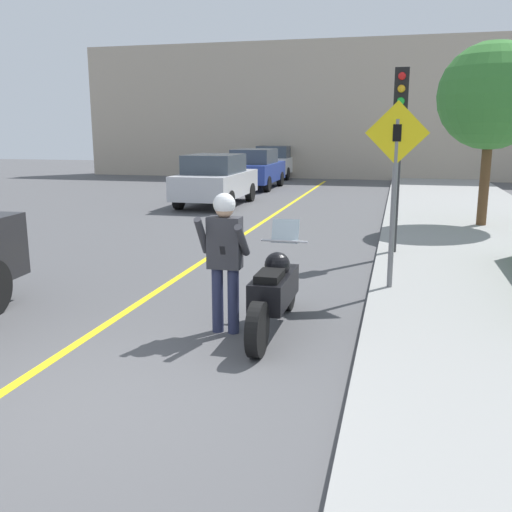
{
  "coord_description": "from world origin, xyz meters",
  "views": [
    {
      "loc": [
        2.95,
        -4.23,
        2.43
      ],
      "look_at": [
        1.25,
        2.56,
        0.89
      ],
      "focal_mm": 40.0,
      "sensor_mm": 36.0,
      "label": 1
    }
  ],
  "objects": [
    {
      "name": "motorcycle",
      "position": [
        1.53,
        2.37,
        0.5
      ],
      "size": [
        0.62,
        2.35,
        1.29
      ],
      "color": "black",
      "rests_on": "ground"
    },
    {
      "name": "building_backdrop",
      "position": [
        0.0,
        26.0,
        3.45
      ],
      "size": [
        28.0,
        1.2,
        6.9
      ],
      "color": "#B2A38E",
      "rests_on": "ground"
    },
    {
      "name": "street_tree",
      "position": [
        5.0,
        10.89,
        3.24
      ],
      "size": [
        2.56,
        2.56,
        4.41
      ],
      "color": "brown",
      "rests_on": "sidewalk_curb"
    },
    {
      "name": "crossing_sign",
      "position": [
        2.89,
        4.35,
        1.76
      ],
      "size": [
        0.91,
        0.08,
        2.73
      ],
      "color": "slate",
      "rests_on": "sidewalk_curb"
    },
    {
      "name": "ground_plane",
      "position": [
        0.0,
        0.0,
        0.0
      ],
      "size": [
        80.0,
        80.0,
        0.0
      ],
      "primitive_type": "plane",
      "color": "#4C4C4F"
    },
    {
      "name": "traffic_light",
      "position": [
        2.9,
        6.98,
        2.52
      ],
      "size": [
        0.26,
        0.3,
        3.44
      ],
      "color": "#2D2D30",
      "rests_on": "sidewalk_curb"
    },
    {
      "name": "parked_car_white",
      "position": [
        -3.4,
        25.46,
        0.86
      ],
      "size": [
        1.88,
        4.2,
        1.68
      ],
      "color": "black",
      "rests_on": "ground"
    },
    {
      "name": "parked_car_blue",
      "position": [
        -3.08,
        19.69,
        0.86
      ],
      "size": [
        1.88,
        4.2,
        1.68
      ],
      "color": "black",
      "rests_on": "ground"
    },
    {
      "name": "person_biker",
      "position": [
        0.97,
        2.15,
        1.05
      ],
      "size": [
        0.59,
        0.47,
        1.72
      ],
      "color": "#282D4C",
      "rests_on": "ground"
    },
    {
      "name": "road_center_line",
      "position": [
        -0.6,
        6.0,
        0.0
      ],
      "size": [
        0.12,
        36.0,
        0.01
      ],
      "color": "yellow",
      "rests_on": "ground"
    },
    {
      "name": "parked_car_silver",
      "position": [
        -2.95,
        13.85,
        0.86
      ],
      "size": [
        1.88,
        4.2,
        1.68
      ],
      "color": "black",
      "rests_on": "ground"
    }
  ]
}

